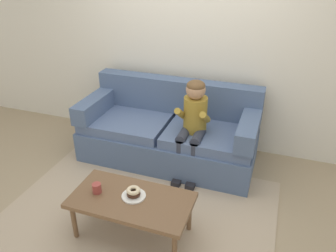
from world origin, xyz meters
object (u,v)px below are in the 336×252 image
at_px(couch, 169,133).
at_px(mug, 97,188).
at_px(coffee_table, 131,202).
at_px(toy_controller, 95,186).
at_px(donut, 134,194).
at_px(person_child, 193,120).

bearing_deg(couch, mug, -98.48).
xyz_separation_m(coffee_table, mug, (-0.32, -0.03, 0.09)).
height_order(couch, toy_controller, couch).
height_order(couch, mug, couch).
distance_m(coffee_table, toy_controller, 0.88).
bearing_deg(mug, toy_controller, 126.35).
bearing_deg(donut, coffee_table, -109.81).
distance_m(person_child, mug, 1.29).
bearing_deg(mug, donut, 9.52).
relative_size(couch, toy_controller, 9.15).
xyz_separation_m(person_child, mug, (-0.55, -1.15, -0.22)).
height_order(person_child, mug, person_child).
height_order(coffee_table, person_child, person_child).
height_order(coffee_table, mug, mug).
xyz_separation_m(couch, person_child, (0.34, -0.20, 0.33)).
distance_m(couch, donut, 1.31).
distance_m(coffee_table, mug, 0.33).
bearing_deg(person_child, coffee_table, -101.58).
bearing_deg(toy_controller, person_child, 17.99).
bearing_deg(mug, couch, 81.52).
bearing_deg(coffee_table, person_child, 78.42).
relative_size(coffee_table, person_child, 0.95).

